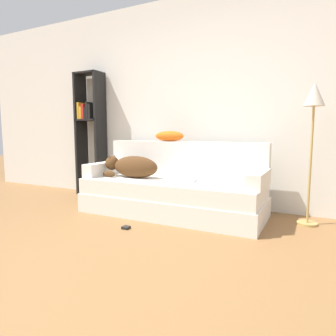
% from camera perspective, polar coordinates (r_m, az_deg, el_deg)
% --- Properties ---
extents(ground_plane, '(20.00, 20.00, 0.00)m').
position_cam_1_polar(ground_plane, '(2.28, -21.95, -18.56)').
color(ground_plane, olive).
extents(wall_back, '(7.67, 0.06, 2.70)m').
position_cam_1_polar(wall_back, '(4.08, 3.88, 12.35)').
color(wall_back, silver).
rests_on(wall_back, ground_plane).
extents(couch, '(2.12, 0.85, 0.41)m').
position_cam_1_polar(couch, '(3.52, 0.70, -5.59)').
color(couch, silver).
rests_on(couch, ground_plane).
extents(couch_backrest, '(2.08, 0.15, 0.43)m').
position_cam_1_polar(couch_backrest, '(3.78, 3.06, 1.75)').
color(couch_backrest, silver).
rests_on(couch_backrest, couch).
extents(couch_arm_left, '(0.15, 0.66, 0.16)m').
position_cam_1_polar(couch_arm_left, '(3.99, -12.12, -0.09)').
color(couch_arm_left, silver).
rests_on(couch_arm_left, couch).
extents(couch_arm_right, '(0.15, 0.66, 0.16)m').
position_cam_1_polar(couch_arm_right, '(3.17, 16.88, -2.04)').
color(couch_arm_right, silver).
rests_on(couch_arm_right, couch).
extents(dog, '(0.73, 0.25, 0.27)m').
position_cam_1_polar(dog, '(3.68, -6.94, 0.30)').
color(dog, '#513319').
rests_on(dog, couch).
extents(laptop, '(0.38, 0.29, 0.02)m').
position_cam_1_polar(laptop, '(3.42, 2.40, -2.31)').
color(laptop, '#B7B7BC').
rests_on(laptop, couch).
extents(throw_pillow, '(0.40, 0.15, 0.13)m').
position_cam_1_polar(throw_pillow, '(3.84, 0.27, 6.10)').
color(throw_pillow, orange).
rests_on(throw_pillow, couch_backrest).
extents(bookshelf, '(0.42, 0.26, 1.84)m').
position_cam_1_polar(bookshelf, '(4.73, -14.64, 7.68)').
color(bookshelf, black).
rests_on(bookshelf, ground_plane).
extents(floor_lamp, '(0.20, 0.20, 1.45)m').
position_cam_1_polar(floor_lamp, '(3.37, 25.98, 9.83)').
color(floor_lamp, tan).
rests_on(floor_lamp, ground_plane).
extents(power_adapter, '(0.07, 0.07, 0.03)m').
position_cam_1_polar(power_adapter, '(3.07, -8.01, -11.16)').
color(power_adapter, black).
rests_on(power_adapter, ground_plane).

